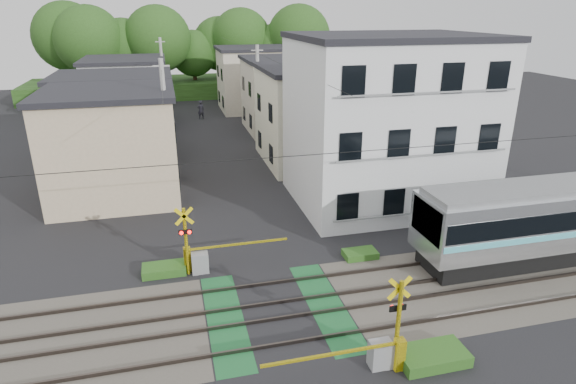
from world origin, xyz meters
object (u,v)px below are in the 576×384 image
object	(u,v)px
crossing_signal_near	(384,348)
apartment_block	(387,121)
crossing_signal_far	(197,257)
pedestrian	(201,110)

from	to	relation	value
crossing_signal_near	apartment_block	distance (m)	14.95
crossing_signal_near	crossing_signal_far	bearing A→B (deg)	125.29
crossing_signal_near	apartment_block	bearing A→B (deg)	65.78
crossing_signal_far	pedestrian	size ratio (longest dim) A/B	2.50
pedestrian	crossing_signal_near	bearing A→B (deg)	85.69
crossing_signal_near	crossing_signal_far	xyz separation A→B (m)	(-5.17, 7.31, 0.00)
crossing_signal_near	apartment_block	world-z (taller)	apartment_block
crossing_signal_near	pedestrian	world-z (taller)	crossing_signal_near
crossing_signal_far	crossing_signal_near	bearing A→B (deg)	-54.71
apartment_block	crossing_signal_far	bearing A→B (deg)	-152.22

